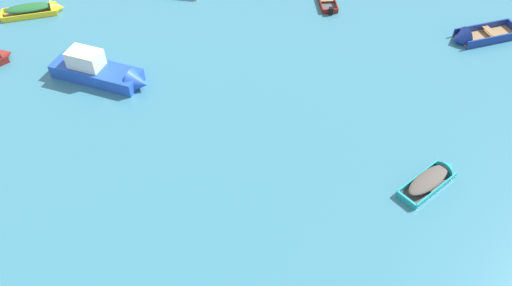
% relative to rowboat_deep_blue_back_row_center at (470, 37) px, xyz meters
% --- Properties ---
extents(rowboat_deep_blue_back_row_center, '(4.55, 2.62, 1.33)m').
position_rel_rowboat_deep_blue_back_row_center_xyz_m(rowboat_deep_blue_back_row_center, '(0.00, 0.00, 0.00)').
color(rowboat_deep_blue_back_row_center, '#99754C').
rests_on(rowboat_deep_blue_back_row_center, ground_plane).
extents(rowboat_yellow_back_row_right, '(4.00, 2.10, 1.08)m').
position_rel_rowboat_deep_blue_back_row_center_xyz_m(rowboat_yellow_back_row_right, '(-26.84, 3.04, 0.06)').
color(rowboat_yellow_back_row_right, '#99754C').
rests_on(rowboat_yellow_back_row_right, ground_plane).
extents(rowboat_turquoise_near_right, '(3.20, 2.88, 0.97)m').
position_rel_rowboat_deep_blue_back_row_center_xyz_m(rowboat_turquoise_near_right, '(-4.91, -10.93, 0.03)').
color(rowboat_turquoise_near_right, '#4C4C51').
rests_on(rowboat_turquoise_near_right, ground_plane).
extents(motor_launch_blue_cluster_inner, '(5.80, 3.32, 1.95)m').
position_rel_rowboat_deep_blue_back_row_center_xyz_m(motor_launch_blue_cluster_inner, '(-21.33, -3.75, 0.32)').
color(motor_launch_blue_cluster_inner, blue).
rests_on(motor_launch_blue_cluster_inner, ground_plane).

